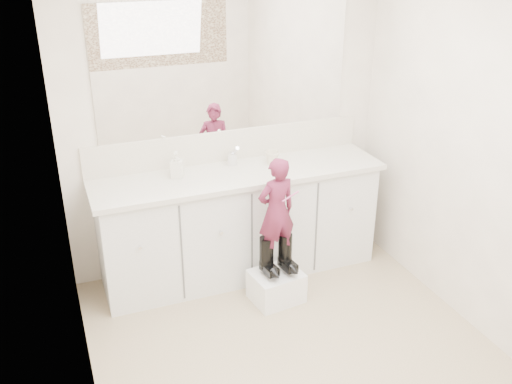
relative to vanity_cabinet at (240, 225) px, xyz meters
name	(u,v)px	position (x,y,z in m)	size (l,w,h in m)	color
floor	(304,363)	(0.00, -1.23, -0.42)	(3.00, 3.00, 0.00)	#938260
wall_back	(227,123)	(0.00, 0.27, 0.77)	(2.60, 2.60, 0.00)	beige
wall_front	(506,368)	(0.00, -2.73, 0.77)	(2.60, 2.60, 0.00)	beige
wall_left	(74,238)	(-1.30, -1.23, 0.78)	(3.00, 3.00, 0.00)	beige
wall_right	(493,166)	(1.30, -1.23, 0.78)	(3.00, 3.00, 0.00)	beige
vanity_cabinet	(240,225)	(0.00, 0.00, 0.00)	(2.20, 0.55, 0.85)	silver
countertop	(240,174)	(0.00, -0.01, 0.45)	(2.28, 0.58, 0.04)	beige
backsplash	(228,145)	(0.00, 0.26, 0.59)	(2.28, 0.03, 0.25)	beige
mirror	(226,67)	(0.00, 0.26, 1.22)	(2.00, 0.02, 1.00)	white
faucet	(232,159)	(0.00, 0.15, 0.52)	(0.08, 0.08, 0.10)	silver
cup	(272,158)	(0.30, 0.04, 0.52)	(0.11, 0.11, 0.11)	beige
soap_bottle	(177,165)	(-0.47, 0.06, 0.57)	(0.09, 0.09, 0.20)	silver
step_stool	(276,286)	(0.11, -0.50, -0.31)	(0.37, 0.31, 0.23)	white
boot_left	(266,256)	(0.04, -0.48, -0.04)	(0.11, 0.20, 0.31)	black
boot_right	(285,252)	(0.19, -0.48, -0.04)	(0.11, 0.20, 0.31)	black
toddler	(276,211)	(0.11, -0.48, 0.32)	(0.30, 0.20, 0.82)	#9C3059
toothbrush	(290,196)	(0.18, -0.56, 0.46)	(0.01, 0.01, 0.14)	#CB4F8E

